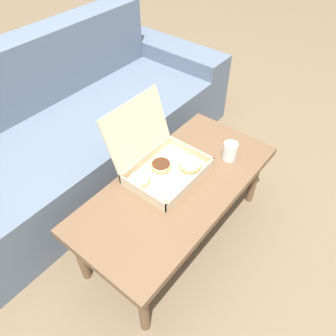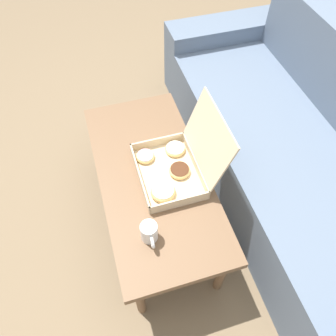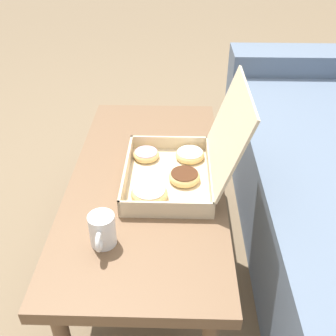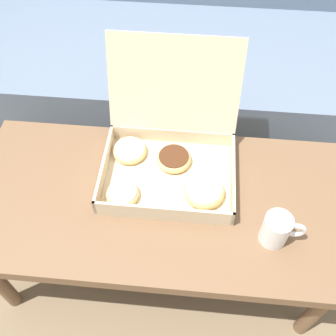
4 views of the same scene
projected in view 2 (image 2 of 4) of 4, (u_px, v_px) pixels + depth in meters
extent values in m
plane|color=#756047|center=(162.00, 213.00, 1.93)|extent=(12.00, 12.00, 0.00)
cube|color=slate|center=(273.00, 167.00, 1.88)|extent=(1.80, 0.64, 0.41)
cube|color=slate|center=(223.00, 54.00, 2.43)|extent=(0.24, 0.84, 0.52)
cube|color=brown|center=(153.00, 177.00, 1.61)|extent=(1.09, 0.52, 0.04)
cylinder|color=brown|center=(102.00, 142.00, 2.02)|extent=(0.04, 0.04, 0.37)
cylinder|color=brown|center=(140.00, 298.00, 1.46)|extent=(0.04, 0.04, 0.37)
cylinder|color=brown|center=(164.00, 128.00, 2.08)|extent=(0.04, 0.04, 0.37)
cylinder|color=brown|center=(222.00, 273.00, 1.53)|extent=(0.04, 0.04, 0.37)
cube|color=beige|center=(168.00, 174.00, 1.59)|extent=(0.38, 0.29, 0.01)
cube|color=beige|center=(140.00, 177.00, 1.54)|extent=(0.38, 0.01, 0.05)
cube|color=beige|center=(195.00, 163.00, 1.59)|extent=(0.38, 0.01, 0.05)
cube|color=beige|center=(158.00, 142.00, 1.67)|extent=(0.01, 0.29, 0.05)
cube|color=beige|center=(180.00, 202.00, 1.46)|extent=(0.01, 0.29, 0.05)
cube|color=beige|center=(208.00, 139.00, 1.47)|extent=(0.38, 0.10, 0.27)
torus|color=#E5BC75|center=(180.00, 171.00, 1.58)|extent=(0.10, 0.10, 0.03)
cylinder|color=#472614|center=(180.00, 169.00, 1.57)|extent=(0.09, 0.09, 0.01)
torus|color=#E5BC75|center=(175.00, 149.00, 1.66)|extent=(0.10, 0.10, 0.03)
cylinder|color=white|center=(175.00, 148.00, 1.65)|extent=(0.09, 0.09, 0.01)
torus|color=#E5BC75|center=(145.00, 157.00, 1.63)|extent=(0.09, 0.09, 0.03)
cylinder|color=pink|center=(145.00, 156.00, 1.62)|extent=(0.08, 0.08, 0.01)
torus|color=#E5BC75|center=(163.00, 192.00, 1.50)|extent=(0.12, 0.12, 0.04)
cylinder|color=white|center=(163.00, 191.00, 1.49)|extent=(0.10, 0.10, 0.02)
cylinder|color=white|center=(149.00, 232.00, 1.36)|extent=(0.07, 0.07, 0.10)
torus|color=white|center=(152.00, 242.00, 1.33)|extent=(0.06, 0.01, 0.06)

